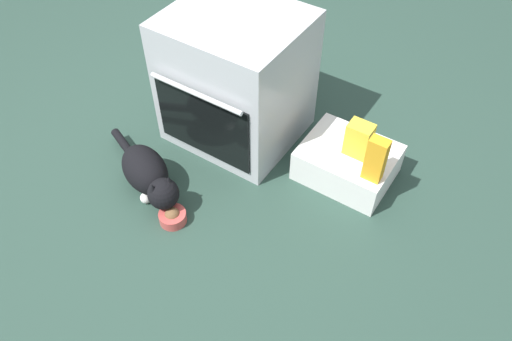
# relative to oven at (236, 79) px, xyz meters

# --- Properties ---
(ground) EXTENTS (8.00, 8.00, 0.00)m
(ground) POSITION_rel_oven_xyz_m (0.04, -0.45, -0.35)
(ground) COLOR #284238
(oven) EXTENTS (0.66, 0.64, 0.71)m
(oven) POSITION_rel_oven_xyz_m (0.00, 0.00, 0.00)
(oven) COLOR #B7BABF
(oven) RESTS_ON ground
(pantry_cabinet) EXTENTS (0.46, 0.37, 0.18)m
(pantry_cabinet) POSITION_rel_oven_xyz_m (0.67, 0.03, -0.26)
(pantry_cabinet) COLOR white
(pantry_cabinet) RESTS_ON ground
(food_bowl) EXTENTS (0.13, 0.13, 0.08)m
(food_bowl) POSITION_rel_oven_xyz_m (0.11, -0.70, -0.32)
(food_bowl) COLOR #C64C47
(food_bowl) RESTS_ON ground
(cat) EXTENTS (0.64, 0.33, 0.22)m
(cat) POSITION_rel_oven_xyz_m (-0.11, -0.61, -0.24)
(cat) COLOR black
(cat) RESTS_ON ground
(juice_carton) EXTENTS (0.09, 0.06, 0.24)m
(juice_carton) POSITION_rel_oven_xyz_m (0.83, -0.08, -0.05)
(juice_carton) COLOR orange
(juice_carton) RESTS_ON pantry_cabinet
(snack_bag) EXTENTS (0.12, 0.09, 0.18)m
(snack_bag) POSITION_rel_oven_xyz_m (0.70, 0.03, -0.08)
(snack_bag) COLOR yellow
(snack_bag) RESTS_ON pantry_cabinet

